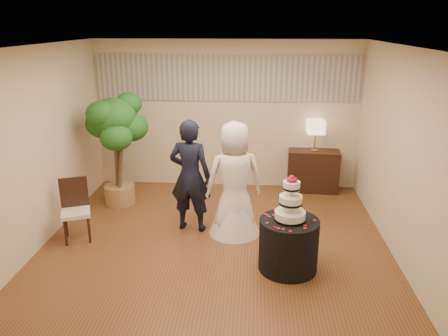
# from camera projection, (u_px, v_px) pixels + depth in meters

# --- Properties ---
(floor) EXTENTS (5.00, 5.00, 0.00)m
(floor) POSITION_uv_depth(u_px,v_px,m) (215.00, 244.00, 6.38)
(floor) COLOR brown
(floor) RESTS_ON ground
(ceiling) EXTENTS (5.00, 5.00, 0.00)m
(ceiling) POSITION_uv_depth(u_px,v_px,m) (214.00, 46.00, 5.49)
(ceiling) COLOR white
(ceiling) RESTS_ON wall_back
(wall_back) EXTENTS (5.00, 0.06, 2.80)m
(wall_back) POSITION_uv_depth(u_px,v_px,m) (227.00, 115.00, 8.30)
(wall_back) COLOR beige
(wall_back) RESTS_ON ground
(wall_front) EXTENTS (5.00, 0.06, 2.80)m
(wall_front) POSITION_uv_depth(u_px,v_px,m) (187.00, 240.00, 3.57)
(wall_front) COLOR beige
(wall_front) RESTS_ON ground
(wall_left) EXTENTS (0.06, 5.00, 2.80)m
(wall_left) POSITION_uv_depth(u_px,v_px,m) (37.00, 149.00, 6.10)
(wall_left) COLOR beige
(wall_left) RESTS_ON ground
(wall_right) EXTENTS (0.06, 5.00, 2.80)m
(wall_right) POSITION_uv_depth(u_px,v_px,m) (403.00, 157.00, 5.77)
(wall_right) COLOR beige
(wall_right) RESTS_ON ground
(mural_border) EXTENTS (4.90, 0.02, 0.85)m
(mural_border) POSITION_uv_depth(u_px,v_px,m) (227.00, 78.00, 8.06)
(mural_border) COLOR #A3A599
(mural_border) RESTS_ON wall_back
(groom) EXTENTS (0.70, 0.52, 1.75)m
(groom) POSITION_uv_depth(u_px,v_px,m) (190.00, 176.00, 6.60)
(groom) COLOR black
(groom) RESTS_ON floor
(bride) EXTENTS (1.03, 0.98, 1.75)m
(bride) POSITION_uv_depth(u_px,v_px,m) (235.00, 179.00, 6.48)
(bride) COLOR white
(bride) RESTS_ON floor
(cake_table) EXTENTS (0.96, 0.96, 0.70)m
(cake_table) POSITION_uv_depth(u_px,v_px,m) (288.00, 245.00, 5.66)
(cake_table) COLOR black
(cake_table) RESTS_ON floor
(wedding_cake) EXTENTS (0.40, 0.40, 0.61)m
(wedding_cake) POSITION_uv_depth(u_px,v_px,m) (291.00, 198.00, 5.45)
(wedding_cake) COLOR white
(wedding_cake) RESTS_ON cake_table
(console) EXTENTS (0.98, 0.48, 0.79)m
(console) POSITION_uv_depth(u_px,v_px,m) (313.00, 171.00, 8.31)
(console) COLOR black
(console) RESTS_ON floor
(table_lamp) EXTENTS (0.32, 0.32, 0.58)m
(table_lamp) POSITION_uv_depth(u_px,v_px,m) (315.00, 136.00, 8.09)
(table_lamp) COLOR beige
(table_lamp) RESTS_ON console
(ficus_tree) EXTENTS (1.25, 1.25, 2.00)m
(ficus_tree) POSITION_uv_depth(u_px,v_px,m) (116.00, 150.00, 7.52)
(ficus_tree) COLOR #225F1E
(ficus_tree) RESTS_ON floor
(side_chair) EXTENTS (0.56, 0.57, 0.92)m
(side_chair) POSITION_uv_depth(u_px,v_px,m) (76.00, 211.00, 6.40)
(side_chair) COLOR black
(side_chair) RESTS_ON floor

